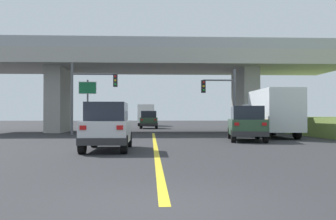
{
  "coord_description": "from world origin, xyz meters",
  "views": [
    {
      "loc": [
        -0.23,
        -6.16,
        1.47
      ],
      "look_at": [
        0.87,
        17.93,
        1.83
      ],
      "focal_mm": 40.87,
      "sensor_mm": 36.0,
      "label": 1
    }
  ],
  "objects_px": {
    "suv_lead": "(108,127)",
    "sedan_oncoming": "(149,120)",
    "suv_crossing": "(246,123)",
    "traffic_signal_nearside": "(223,95)",
    "box_truck": "(272,113)",
    "traffic_signal_farside": "(88,90)",
    "highway_sign": "(88,94)",
    "semi_truck_distant": "(146,115)"
  },
  "relations": [
    {
      "from": "suv_lead",
      "to": "sedan_oncoming",
      "type": "bearing_deg",
      "value": 86.72
    },
    {
      "from": "suv_crossing",
      "to": "traffic_signal_nearside",
      "type": "height_order",
      "value": "traffic_signal_nearside"
    },
    {
      "from": "box_truck",
      "to": "traffic_signal_nearside",
      "type": "xyz_separation_m",
      "value": [
        -2.76,
        3.09,
        1.42
      ]
    },
    {
      "from": "box_truck",
      "to": "traffic_signal_farside",
      "type": "bearing_deg",
      "value": 165.45
    },
    {
      "from": "suv_crossing",
      "to": "box_truck",
      "type": "bearing_deg",
      "value": 61.63
    },
    {
      "from": "traffic_signal_nearside",
      "to": "traffic_signal_farside",
      "type": "distance_m",
      "value": 10.23
    },
    {
      "from": "sedan_oncoming",
      "to": "traffic_signal_nearside",
      "type": "distance_m",
      "value": 16.82
    },
    {
      "from": "box_truck",
      "to": "sedan_oncoming",
      "type": "xyz_separation_m",
      "value": [
        -8.46,
        18.77,
        -0.65
      ]
    },
    {
      "from": "suv_lead",
      "to": "highway_sign",
      "type": "xyz_separation_m",
      "value": [
        -3.45,
        15.88,
        2.25
      ]
    },
    {
      "from": "sedan_oncoming",
      "to": "suv_lead",
      "type": "bearing_deg",
      "value": -93.28
    },
    {
      "from": "traffic_signal_farside",
      "to": "traffic_signal_nearside",
      "type": "bearing_deg",
      "value": -1.57
    },
    {
      "from": "highway_sign",
      "to": "traffic_signal_farside",
      "type": "bearing_deg",
      "value": -80.29
    },
    {
      "from": "suv_crossing",
      "to": "traffic_signal_farside",
      "type": "bearing_deg",
      "value": 155.43
    },
    {
      "from": "sedan_oncoming",
      "to": "traffic_signal_farside",
      "type": "height_order",
      "value": "traffic_signal_farside"
    },
    {
      "from": "traffic_signal_nearside",
      "to": "semi_truck_distant",
      "type": "relative_size",
      "value": 0.78
    },
    {
      "from": "box_truck",
      "to": "traffic_signal_farside",
      "type": "relative_size",
      "value": 1.27
    },
    {
      "from": "traffic_signal_nearside",
      "to": "suv_lead",
      "type": "bearing_deg",
      "value": -120.4
    },
    {
      "from": "suv_lead",
      "to": "sedan_oncoming",
      "type": "height_order",
      "value": "same"
    },
    {
      "from": "suv_crossing",
      "to": "traffic_signal_farside",
      "type": "relative_size",
      "value": 0.91
    },
    {
      "from": "suv_crossing",
      "to": "semi_truck_distant",
      "type": "bearing_deg",
      "value": 109.34
    },
    {
      "from": "highway_sign",
      "to": "semi_truck_distant",
      "type": "xyz_separation_m",
      "value": [
        4.62,
        23.71,
        -1.67
      ]
    },
    {
      "from": "traffic_signal_nearside",
      "to": "traffic_signal_farside",
      "type": "bearing_deg",
      "value": 178.43
    },
    {
      "from": "sedan_oncoming",
      "to": "semi_truck_distant",
      "type": "distance_m",
      "value": 11.47
    },
    {
      "from": "traffic_signal_nearside",
      "to": "highway_sign",
      "type": "bearing_deg",
      "value": 162.35
    },
    {
      "from": "suv_lead",
      "to": "traffic_signal_farside",
      "type": "height_order",
      "value": "traffic_signal_farside"
    },
    {
      "from": "suv_lead",
      "to": "suv_crossing",
      "type": "relative_size",
      "value": 0.87
    },
    {
      "from": "traffic_signal_nearside",
      "to": "traffic_signal_farside",
      "type": "height_order",
      "value": "traffic_signal_farside"
    },
    {
      "from": "suv_crossing",
      "to": "sedan_oncoming",
      "type": "relative_size",
      "value": 1.13
    },
    {
      "from": "traffic_signal_farside",
      "to": "sedan_oncoming",
      "type": "bearing_deg",
      "value": 73.65
    },
    {
      "from": "semi_truck_distant",
      "to": "traffic_signal_nearside",
      "type": "bearing_deg",
      "value": -77.26
    },
    {
      "from": "suv_crossing",
      "to": "traffic_signal_nearside",
      "type": "distance_m",
      "value": 6.86
    },
    {
      "from": "traffic_signal_farside",
      "to": "highway_sign",
      "type": "height_order",
      "value": "traffic_signal_farside"
    },
    {
      "from": "suv_lead",
      "to": "semi_truck_distant",
      "type": "bearing_deg",
      "value": 88.3
    },
    {
      "from": "suv_crossing",
      "to": "box_truck",
      "type": "relative_size",
      "value": 0.72
    },
    {
      "from": "suv_crossing",
      "to": "highway_sign",
      "type": "relative_size",
      "value": 1.11
    },
    {
      "from": "traffic_signal_nearside",
      "to": "semi_truck_distant",
      "type": "bearing_deg",
      "value": 102.74
    },
    {
      "from": "box_truck",
      "to": "sedan_oncoming",
      "type": "height_order",
      "value": "box_truck"
    },
    {
      "from": "suv_crossing",
      "to": "sedan_oncoming",
      "type": "height_order",
      "value": "same"
    },
    {
      "from": "sedan_oncoming",
      "to": "suv_crossing",
      "type": "bearing_deg",
      "value": -75.26
    },
    {
      "from": "box_truck",
      "to": "highway_sign",
      "type": "xyz_separation_m",
      "value": [
        -13.52,
        6.51,
        1.6
      ]
    },
    {
      "from": "box_truck",
      "to": "traffic_signal_farside",
      "type": "height_order",
      "value": "traffic_signal_farside"
    },
    {
      "from": "highway_sign",
      "to": "suv_crossing",
      "type": "bearing_deg",
      "value": -42.42
    }
  ]
}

